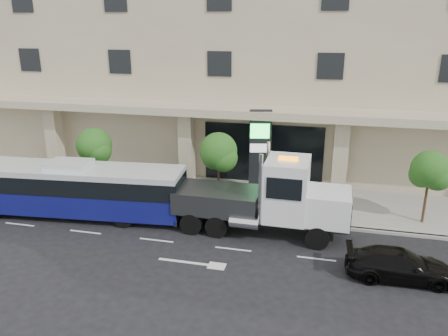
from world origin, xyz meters
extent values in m
plane|color=black|center=(0.00, 0.00, 0.00)|extent=(120.00, 120.00, 0.00)
cube|color=gray|center=(0.00, 5.00, 0.07)|extent=(120.00, 6.00, 0.15)
cube|color=gray|center=(0.00, 2.00, 0.07)|extent=(120.00, 0.30, 0.15)
cube|color=tan|center=(0.00, 15.50, 10.00)|extent=(60.00, 15.00, 20.00)
cube|color=tan|center=(0.00, 6.80, 5.20)|extent=(60.00, 2.80, 0.50)
cube|color=black|center=(0.00, 7.97, 2.15)|extent=(8.00, 0.12, 4.00)
cube|color=tan|center=(-15.00, 6.80, 2.60)|extent=(0.90, 0.90, 4.90)
cube|color=tan|center=(-5.00, 6.80, 2.60)|extent=(0.90, 0.90, 4.90)
cube|color=tan|center=(5.00, 6.80, 2.60)|extent=(0.90, 0.90, 4.90)
cylinder|color=#422B19|center=(-10.00, 3.60, 1.55)|extent=(0.14, 0.14, 2.80)
sphere|color=#234F16|center=(-10.00, 3.60, 3.27)|extent=(2.20, 2.20, 2.20)
sphere|color=#234F16|center=(-9.65, 3.40, 2.95)|extent=(1.65, 1.65, 1.65)
sphere|color=#234F16|center=(-10.30, 3.80, 2.87)|extent=(1.54, 1.54, 1.54)
cylinder|color=#422B19|center=(-2.00, 3.60, 1.62)|extent=(0.14, 0.14, 2.94)
sphere|color=#234F16|center=(-2.00, 3.60, 3.43)|extent=(2.20, 2.20, 2.20)
sphere|color=#234F16|center=(-1.65, 3.40, 3.09)|extent=(1.65, 1.65, 1.65)
sphere|color=#234F16|center=(-2.30, 3.80, 3.01)|extent=(1.54, 1.54, 1.54)
cylinder|color=#422B19|center=(9.50, 3.60, 1.51)|extent=(0.14, 0.14, 2.73)
sphere|color=#234F16|center=(9.50, 3.60, 3.19)|extent=(2.00, 2.00, 2.00)
sphere|color=#234F16|center=(9.85, 3.40, 2.88)|extent=(1.50, 1.50, 1.50)
sphere|color=#234F16|center=(9.20, 3.80, 2.80)|extent=(1.40, 1.40, 1.40)
cylinder|color=black|center=(-14.05, 1.06, 0.53)|extent=(1.08, 0.41, 1.06)
cylinder|color=black|center=(-6.26, -0.48, 0.53)|extent=(1.08, 0.41, 1.06)
cylinder|color=black|center=(-6.46, 1.74, 0.53)|extent=(1.08, 0.41, 1.06)
cube|color=navy|center=(-9.74, 0.33, 1.01)|extent=(12.89, 3.77, 1.27)
cube|color=black|center=(-9.74, 0.33, 2.12)|extent=(12.90, 3.81, 0.95)
cube|color=silver|center=(-9.74, 0.33, 2.75)|extent=(12.89, 3.77, 0.32)
cube|color=silver|center=(-9.74, 0.33, 3.07)|extent=(2.47, 1.89, 0.32)
cube|color=#2D3033|center=(-3.46, 0.89, 0.48)|extent=(0.37, 2.65, 0.32)
cube|color=#2D3033|center=(0.97, 0.64, 0.84)|extent=(8.99, 1.21, 0.42)
cube|color=white|center=(4.40, 0.58, 1.85)|extent=(2.15, 2.46, 1.58)
cube|color=silver|center=(5.46, 0.56, 1.85)|extent=(0.12, 2.11, 1.27)
cube|color=white|center=(2.29, 0.62, 2.58)|extent=(2.16, 2.67, 3.06)
cube|color=black|center=(3.29, 0.60, 3.06)|extent=(0.14, 2.32, 1.27)
cylinder|color=silver|center=(1.11, -0.52, 2.85)|extent=(0.19, 0.19, 3.59)
cylinder|color=silver|center=(1.15, 1.80, 2.85)|extent=(0.19, 0.19, 3.59)
cube|color=#2D3033|center=(-1.29, 0.68, 1.64)|extent=(4.48, 2.61, 1.16)
cube|color=#2D3033|center=(-3.83, 0.73, 1.00)|extent=(1.69, 0.33, 0.23)
cube|color=#2D3033|center=(-4.46, 0.74, 0.58)|extent=(0.30, 1.90, 0.19)
cube|color=orange|center=(2.29, 0.62, 4.17)|extent=(0.96, 0.39, 0.15)
cylinder|color=black|center=(3.96, -0.52, 0.58)|extent=(1.17, 0.36, 1.16)
cylinder|color=black|center=(4.00, 1.70, 0.58)|extent=(1.17, 0.36, 1.16)
cylinder|color=black|center=(-1.10, -0.43, 0.58)|extent=(1.17, 0.36, 1.16)
cylinder|color=black|center=(-1.06, 1.79, 0.58)|extent=(1.17, 0.36, 1.16)
cylinder|color=black|center=(-2.47, -0.40, 0.58)|extent=(1.17, 0.36, 1.16)
cylinder|color=black|center=(-2.44, 1.81, 0.58)|extent=(1.17, 0.36, 1.16)
imported|color=black|center=(7.49, -2.36, 0.66)|extent=(4.59, 1.99, 1.31)
cube|color=black|center=(0.11, 5.83, 2.84)|extent=(1.41, 0.72, 5.37)
cube|color=#28F053|center=(0.11, 5.58, 4.27)|extent=(1.15, 0.30, 0.90)
cube|color=silver|center=(0.11, 5.58, 3.20)|extent=(1.15, 0.30, 0.54)
cube|color=#262628|center=(0.11, 5.58, 5.08)|extent=(1.15, 0.30, 0.36)
camera|label=1|loc=(3.93, -20.08, 10.51)|focal=35.00mm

